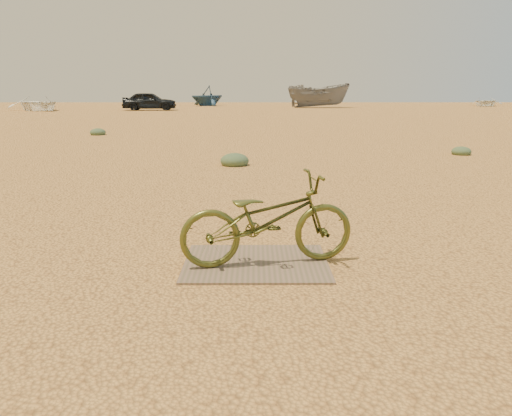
{
  "coord_description": "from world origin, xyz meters",
  "views": [
    {
      "loc": [
        -0.42,
        -5.39,
        1.78
      ],
      "look_at": [
        -0.41,
        -0.48,
        0.6
      ],
      "focal_mm": 35.0,
      "sensor_mm": 36.0,
      "label": 1
    }
  ],
  "objects_px": {
    "bicycle": "(268,219)",
    "boat_far_left": "(207,96)",
    "plywood_board": "(256,263)",
    "car": "(150,101)",
    "boat_near_left": "(38,104)",
    "boat_far_right": "(485,102)",
    "boat_mid_right": "(319,95)"
  },
  "relations": [
    {
      "from": "boat_near_left",
      "to": "boat_far_left",
      "type": "distance_m",
      "value": 16.96
    },
    {
      "from": "boat_near_left",
      "to": "boat_far_right",
      "type": "relative_size",
      "value": 1.31
    },
    {
      "from": "boat_mid_right",
      "to": "boat_far_right",
      "type": "bearing_deg",
      "value": -77.12
    },
    {
      "from": "plywood_board",
      "to": "boat_near_left",
      "type": "xyz_separation_m",
      "value": [
        -17.55,
        36.38,
        0.55
      ]
    },
    {
      "from": "bicycle",
      "to": "boat_near_left",
      "type": "relative_size",
      "value": 0.33
    },
    {
      "from": "boat_near_left",
      "to": "plywood_board",
      "type": "bearing_deg",
      "value": -102.14
    },
    {
      "from": "boat_near_left",
      "to": "boat_far_right",
      "type": "distance_m",
      "value": 42.16
    },
    {
      "from": "car",
      "to": "boat_far_left",
      "type": "xyz_separation_m",
      "value": [
        3.76,
        10.64,
        0.28
      ]
    },
    {
      "from": "boat_far_right",
      "to": "boat_mid_right",
      "type": "bearing_deg",
      "value": -133.96
    },
    {
      "from": "bicycle",
      "to": "boat_far_left",
      "type": "height_order",
      "value": "boat_far_left"
    },
    {
      "from": "plywood_board",
      "to": "boat_mid_right",
      "type": "relative_size",
      "value": 0.26
    },
    {
      "from": "plywood_board",
      "to": "boat_near_left",
      "type": "distance_m",
      "value": 40.4
    },
    {
      "from": "car",
      "to": "boat_near_left",
      "type": "distance_m",
      "value": 8.94
    },
    {
      "from": "plywood_board",
      "to": "car",
      "type": "bearing_deg",
      "value": 103.14
    },
    {
      "from": "bicycle",
      "to": "plywood_board",
      "type": "bearing_deg",
      "value": 59.35
    },
    {
      "from": "plywood_board",
      "to": "boat_near_left",
      "type": "height_order",
      "value": "boat_near_left"
    },
    {
      "from": "plywood_board",
      "to": "boat_far_left",
      "type": "relative_size",
      "value": 0.38
    },
    {
      "from": "boat_near_left",
      "to": "boat_mid_right",
      "type": "distance_m",
      "value": 24.37
    },
    {
      "from": "car",
      "to": "boat_far_right",
      "type": "bearing_deg",
      "value": -75.64
    },
    {
      "from": "bicycle",
      "to": "boat_far_right",
      "type": "relative_size",
      "value": 0.43
    },
    {
      "from": "boat_far_left",
      "to": "boat_mid_right",
      "type": "distance_m",
      "value": 11.92
    },
    {
      "from": "boat_far_left",
      "to": "boat_near_left",
      "type": "bearing_deg",
      "value": -91.62
    },
    {
      "from": "bicycle",
      "to": "car",
      "type": "bearing_deg",
      "value": 1.59
    },
    {
      "from": "plywood_board",
      "to": "boat_far_right",
      "type": "height_order",
      "value": "boat_far_right"
    },
    {
      "from": "boat_mid_right",
      "to": "boat_far_right",
      "type": "xyz_separation_m",
      "value": [
        17.37,
        3.87,
        -0.68
      ]
    },
    {
      "from": "boat_far_left",
      "to": "boat_mid_right",
      "type": "relative_size",
      "value": 0.68
    },
    {
      "from": "car",
      "to": "boat_near_left",
      "type": "xyz_separation_m",
      "value": [
        -8.91,
        -0.62,
        -0.18
      ]
    },
    {
      "from": "bicycle",
      "to": "boat_near_left",
      "type": "distance_m",
      "value": 40.48
    },
    {
      "from": "car",
      "to": "plywood_board",
      "type": "bearing_deg",
      "value": -169.17
    },
    {
      "from": "boat_far_right",
      "to": "bicycle",
      "type": "bearing_deg",
      "value": -83.01
    },
    {
      "from": "bicycle",
      "to": "boat_far_left",
      "type": "bearing_deg",
      "value": -5.74
    },
    {
      "from": "bicycle",
      "to": "car",
      "type": "height_order",
      "value": "car"
    }
  ]
}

